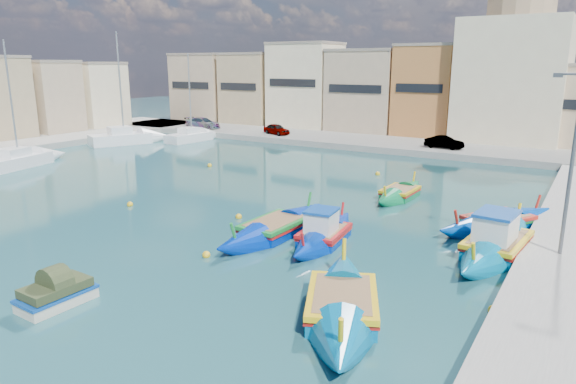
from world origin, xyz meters
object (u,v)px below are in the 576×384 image
Objects in this scene: luzzu_blue_cabin at (324,235)px; luzzu_cyan_south at (342,307)px; church_block at (515,62)px; yacht_north at (200,136)px; yacht_mid at (33,159)px; tender_near at (57,295)px; luzzu_blue_south at (275,229)px; quay_street_lamp at (570,164)px; yacht_midnorth at (138,138)px; luzzu_cyan_mid at (498,224)px; luzzu_green at (400,194)px; luzzu_turquoise_cabin at (497,245)px.

luzzu_blue_cabin is 7.35m from luzzu_cyan_south.
church_block is 33.92m from yacht_north.
yacht_mid reaches higher than luzzu_blue_cabin.
yacht_mid is at bearing 162.69° from luzzu_cyan_south.
tender_near is at bearing -152.60° from luzzu_cyan_south.
luzzu_blue_cabin is at bearing 6.92° from luzzu_blue_south.
quay_street_lamp reaches higher than luzzu_blue_cabin.
yacht_midnorth is at bearing -150.71° from church_block.
yacht_midnorth is at bearing 133.42° from tender_near.
yacht_north is (-31.47, 28.91, 0.10)m from luzzu_cyan_south.
luzzu_green is (-6.49, 3.43, -0.03)m from luzzu_cyan_mid.
luzzu_blue_south is (-9.29, -6.82, 0.01)m from luzzu_cyan_mid.
church_block reaches higher than luzzu_blue_south.
church_block is at bearing 29.29° from yacht_midnorth.
yacht_mid reaches higher than luzzu_cyan_mid.
tender_near is 0.21× the size of yacht_midnorth.
yacht_mid is at bearing 170.21° from luzzu_blue_south.
luzzu_green is 0.68× the size of yacht_north.
luzzu_turquoise_cabin reaches higher than tender_near.
luzzu_cyan_south is 3.47× the size of tender_near.
yacht_midnorth is (-34.12, -19.14, -7.92)m from church_block.
yacht_mid reaches higher than luzzu_cyan_south.
luzzu_blue_cabin is 36.31m from yacht_midnorth.
luzzu_cyan_mid is at bearing 77.70° from luzzu_cyan_south.
luzzu_turquoise_cabin is 40.18m from yacht_north.
luzzu_blue_cabin is (-9.77, -2.68, -4.02)m from quay_street_lamp.
yacht_north is at bearing 151.76° from quay_street_lamp.
quay_street_lamp is 0.87× the size of luzzu_blue_south.
luzzu_cyan_south is 0.90× the size of yacht_north.
church_block is 2.09× the size of luzzu_blue_south.
luzzu_cyan_mid is 0.82× the size of yacht_north.
church_block reaches higher than yacht_midnorth.
quay_street_lamp is at bearing 42.50° from tender_near.
luzzu_green is at bearing 10.17° from yacht_mid.
church_block is at bearing 86.37° from luzzu_blue_cabin.
yacht_mid is (-30.49, -5.47, 0.20)m from luzzu_green.
luzzu_blue_cabin is at bearing -91.33° from luzzu_green.
quay_street_lamp is 3.07× the size of tender_near.
yacht_mid is (-40.03, 1.78, -3.91)m from quay_street_lamp.
tender_near is 39.04m from yacht_midnorth.
tender_near is at bearing -137.50° from quay_street_lamp.
yacht_midnorth reaches higher than luzzu_blue_cabin.
church_block is 43.67m from luzzu_cyan_south.
luzzu_cyan_south is at bearing -33.59° from yacht_midnorth.
luzzu_blue_cabin is at bearing -28.89° from yacht_midnorth.
luzzu_turquoise_cabin reaches higher than luzzu_green.
church_block reaches higher than yacht_mid.
luzzu_blue_cabin is 0.91× the size of luzzu_cyan_mid.
tender_near is at bearing -132.22° from luzzu_turquoise_cabin.
yacht_midnorth reaches higher than yacht_north.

